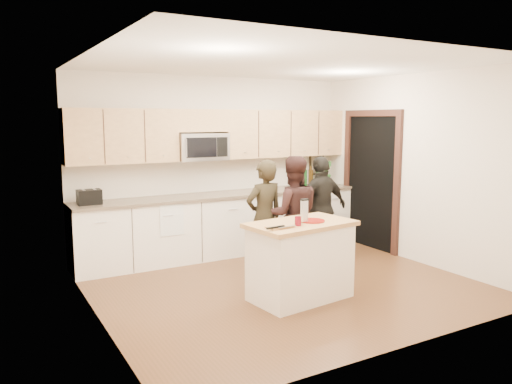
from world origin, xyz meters
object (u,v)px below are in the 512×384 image
island (300,260)px  woman_center (292,214)px  toaster (89,197)px  woman_right (321,208)px  woman_left (264,217)px

island → woman_center: (0.50, 0.92, 0.33)m
island → toaster: size_ratio=4.19×
island → toaster: (-1.88, 2.17, 0.58)m
toaster → woman_center: woman_center is taller
toaster → woman_center: size_ratio=0.19×
island → woman_right: 1.74m
island → woman_right: size_ratio=0.83×
woman_center → toaster: bearing=-4.3°
toaster → woman_left: (2.01, -1.14, -0.27)m
island → woman_left: 1.08m
toaster → woman_center: bearing=-27.7°
island → woman_left: bearing=76.5°
woman_center → woman_right: (0.71, 0.30, -0.02)m
woman_left → woman_center: bearing=159.8°
island → toaster: toaster is taller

